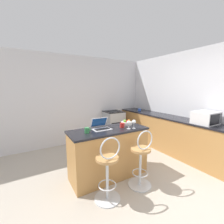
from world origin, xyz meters
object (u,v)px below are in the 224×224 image
(mug_blue, at_px, (139,110))
(wine_glass_tall, at_px, (129,123))
(wine_glass_short, at_px, (134,122))
(stove_range, at_px, (114,125))
(fruit_bowl, at_px, (127,123))
(mug_green, at_px, (87,130))
(microwave, at_px, (206,118))
(mug_red, at_px, (122,125))
(laptop, at_px, (101,126))
(bar_stool_near, at_px, (108,171))
(bar_stool_far, at_px, (141,160))

(mug_blue, bearing_deg, wine_glass_tall, -135.86)
(wine_glass_tall, bearing_deg, wine_glass_short, -14.10)
(stove_range, bearing_deg, wine_glass_tall, -113.27)
(fruit_bowl, height_order, mug_green, fruit_bowl)
(mug_blue, bearing_deg, microwave, -87.48)
(stove_range, bearing_deg, mug_blue, -28.71)
(mug_red, bearing_deg, laptop, 163.13)
(laptop, height_order, wine_glass_tall, laptop)
(mug_red, bearing_deg, bar_stool_near, -139.44)
(mug_red, xyz_separation_m, mug_blue, (1.59, 1.36, 0.00))
(bar_stool_near, distance_m, mug_blue, 2.94)
(mug_red, relative_size, wine_glass_short, 0.61)
(fruit_bowl, distance_m, mug_green, 0.93)
(bar_stool_far, height_order, mug_red, mug_red)
(microwave, relative_size, fruit_bowl, 2.10)
(bar_stool_near, xyz_separation_m, mug_red, (0.61, 0.52, 0.50))
(bar_stool_far, height_order, microwave, microwave)
(bar_stool_far, height_order, mug_blue, mug_blue)
(fruit_bowl, xyz_separation_m, wine_glass_tall, (-0.16, -0.29, 0.07))
(mug_red, height_order, mug_blue, mug_blue)
(bar_stool_far, relative_size, mug_green, 10.43)
(bar_stool_near, height_order, mug_green, mug_green)
(laptop, bearing_deg, stove_range, 52.34)
(laptop, bearing_deg, mug_blue, 31.82)
(mug_blue, bearing_deg, bar_stool_near, -139.53)
(stove_range, distance_m, wine_glass_tall, 2.15)
(bar_stool_far, relative_size, stove_range, 1.08)
(laptop, distance_m, stove_range, 2.13)
(mug_red, distance_m, wine_glass_tall, 0.17)
(bar_stool_far, xyz_separation_m, stove_range, (0.82, 2.28, -0.01))
(mug_red, distance_m, mug_green, 0.71)
(bar_stool_far, xyz_separation_m, fruit_bowl, (0.17, 0.66, 0.49))
(microwave, relative_size, stove_range, 0.52)
(mug_blue, bearing_deg, bar_stool_far, -129.63)
(bar_stool_far, distance_m, fruit_bowl, 0.84)
(microwave, relative_size, wine_glass_short, 2.92)
(bar_stool_far, xyz_separation_m, mug_green, (-0.75, 0.53, 0.50))
(mug_red, xyz_separation_m, wine_glass_tall, (0.05, -0.14, 0.07))
(bar_stool_near, bearing_deg, mug_blue, 40.47)
(bar_stool_near, relative_size, mug_green, 10.43)
(mug_blue, bearing_deg, mug_green, -149.66)
(wine_glass_tall, bearing_deg, mug_blue, 44.14)
(stove_range, bearing_deg, wine_glass_short, -110.36)
(mug_green, bearing_deg, mug_red, -0.69)
(laptop, bearing_deg, mug_green, -160.16)
(fruit_bowl, relative_size, mug_red, 2.29)
(bar_stool_far, distance_m, microwave, 1.75)
(laptop, xyz_separation_m, mug_blue, (1.99, 1.24, -0.01))
(stove_range, xyz_separation_m, mug_red, (-0.86, -1.76, 0.51))
(microwave, height_order, mug_red, microwave)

